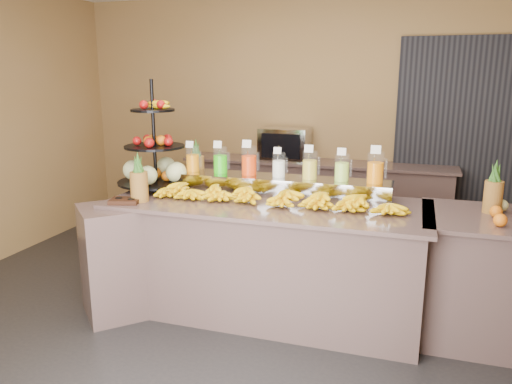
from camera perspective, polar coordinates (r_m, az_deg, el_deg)
The scene contains 19 objects.
ground at distance 4.01m, azimuth -0.02°, elevation -15.22°, with size 6.00×6.00×0.00m, color black.
room_envelope at distance 4.22m, azimuth 5.81°, elevation 12.78°, with size 6.04×5.02×2.82m.
buffet_counter at distance 4.07m, azimuth -0.45°, elevation -7.53°, with size 2.75×1.25×0.93m.
right_counter at distance 4.06m, azimuth 25.67°, elevation -8.92°, with size 1.08×0.88×0.93m.
back_ledge at distance 5.88m, azimuth 6.72°, elevation -0.93°, with size 3.10×0.55×0.93m.
pitcher_tray at distance 4.17m, azimuth 2.60°, elevation 0.74°, with size 1.85×0.30×0.15m, color gray.
juice_pitcher_orange_a at distance 4.40m, azimuth -7.24°, elevation 3.60°, with size 0.12×0.12×0.28m.
juice_pitcher_green at distance 4.29m, azimuth -4.09°, elevation 3.49°, with size 0.12×0.13×0.30m.
juice_pitcher_orange_b at distance 4.20m, azimuth -0.80°, elevation 3.40°, with size 0.13×0.14×0.32m.
juice_pitcher_milk at distance 4.13m, azimuth 2.63°, elevation 2.96°, with size 0.11×0.11×0.26m.
juice_pitcher_lemon at distance 4.07m, azimuth 6.16°, elevation 2.89°, with size 0.12×0.13×0.30m.
juice_pitcher_lime at distance 4.03m, azimuth 9.79°, elevation 2.60°, with size 0.12×0.12×0.28m.
juice_pitcher_orange_c at distance 4.00m, azimuth 13.48°, elevation 2.50°, with size 0.13×0.14×0.32m.
banana_heap at distance 3.87m, azimuth 1.39°, elevation -0.27°, with size 2.01×0.18×0.17m.
fruit_stand at distance 4.45m, azimuth -10.93°, elevation 3.48°, with size 0.85×0.85×0.94m.
condiment_caddy at distance 4.04m, azimuth -14.74°, elevation -0.97°, with size 0.22×0.17×0.03m, color black.
pineapple_left_a at distance 4.03m, azimuth -13.22°, elevation 1.00°, with size 0.14×0.14×0.40m.
pineapple_left_b at distance 4.53m, azimuth -6.82°, elevation 2.78°, with size 0.14×0.14×0.42m.
oven_warmer at distance 5.83m, azimuth 3.35°, elevation 5.53°, with size 0.56×0.39×0.37m, color gray.
Camera 1 is at (1.08, -3.34, 1.93)m, focal length 35.00 mm.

